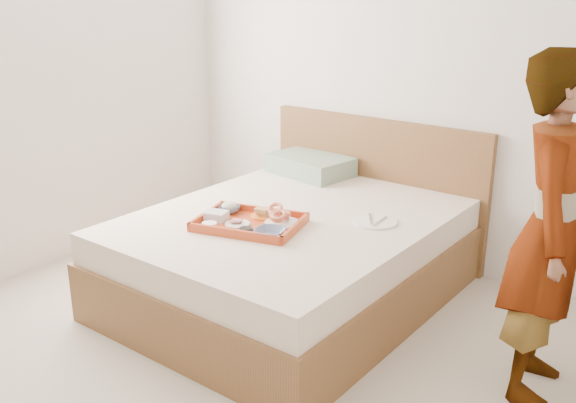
% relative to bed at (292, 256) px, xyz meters
% --- Properties ---
extents(ground, '(3.50, 4.00, 0.01)m').
position_rel_bed_xyz_m(ground, '(0.12, -1.00, -0.27)').
color(ground, '#BBB29E').
rests_on(ground, ground).
extents(wall_back, '(3.50, 0.01, 2.60)m').
position_rel_bed_xyz_m(wall_back, '(0.12, 1.00, 1.04)').
color(wall_back, silver).
rests_on(wall_back, ground).
extents(bed, '(1.65, 2.00, 0.53)m').
position_rel_bed_xyz_m(bed, '(0.00, 0.00, 0.00)').
color(bed, brown).
rests_on(bed, ground).
extents(headboard, '(1.65, 0.06, 0.95)m').
position_rel_bed_xyz_m(headboard, '(0.00, 0.97, 0.21)').
color(headboard, brown).
rests_on(headboard, ground).
extents(pillow, '(0.61, 0.46, 0.13)m').
position_rel_bed_xyz_m(pillow, '(-0.42, 0.77, 0.33)').
color(pillow, gray).
rests_on(pillow, bed).
extents(tray, '(0.66, 0.55, 0.05)m').
position_rel_bed_xyz_m(tray, '(-0.07, -0.29, 0.29)').
color(tray, '#C34D1E').
rests_on(tray, bed).
extents(prawn_plate, '(0.24, 0.24, 0.01)m').
position_rel_bed_xyz_m(prawn_plate, '(0.07, -0.19, 0.29)').
color(prawn_plate, white).
rests_on(prawn_plate, tray).
extents(navy_bowl_big, '(0.20, 0.20, 0.04)m').
position_rel_bed_xyz_m(navy_bowl_big, '(0.14, -0.37, 0.30)').
color(navy_bowl_big, '#18284B').
rests_on(navy_bowl_big, tray).
extents(sauce_dish, '(0.10, 0.10, 0.03)m').
position_rel_bed_xyz_m(sauce_dish, '(0.01, -0.42, 0.30)').
color(sauce_dish, black).
rests_on(sauce_dish, tray).
extents(meat_plate, '(0.17, 0.17, 0.01)m').
position_rel_bed_xyz_m(meat_plate, '(-0.11, -0.35, 0.29)').
color(meat_plate, white).
rests_on(meat_plate, tray).
extents(bread_plate, '(0.17, 0.17, 0.01)m').
position_rel_bed_xyz_m(bread_plate, '(-0.09, -0.16, 0.29)').
color(bread_plate, orange).
rests_on(bread_plate, tray).
extents(salad_bowl, '(0.15, 0.15, 0.04)m').
position_rel_bed_xyz_m(salad_bowl, '(-0.29, -0.22, 0.30)').
color(salad_bowl, '#18284B').
rests_on(salad_bowl, tray).
extents(plastic_tub, '(0.14, 0.13, 0.05)m').
position_rel_bed_xyz_m(plastic_tub, '(-0.26, -0.36, 0.31)').
color(plastic_tub, silver).
rests_on(plastic_tub, tray).
extents(cheese_round, '(0.10, 0.10, 0.03)m').
position_rel_bed_xyz_m(cheese_round, '(-0.21, -0.48, 0.29)').
color(cheese_round, white).
rests_on(cheese_round, tray).
extents(dinner_plate, '(0.31, 0.31, 0.01)m').
position_rel_bed_xyz_m(dinner_plate, '(0.46, 0.19, 0.27)').
color(dinner_plate, white).
rests_on(dinner_plate, bed).
extents(person, '(0.47, 0.63, 1.58)m').
position_rel_bed_xyz_m(person, '(1.47, -0.04, 0.52)').
color(person, silver).
rests_on(person, ground).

